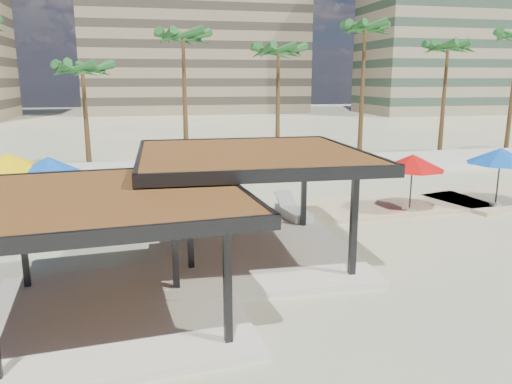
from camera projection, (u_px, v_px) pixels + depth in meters
ground at (339, 273)px, 15.39m from camera, size 200.00×200.00×0.00m
promenade at (317, 207)px, 23.10m from camera, size 44.45×7.97×0.24m
boundary_wall at (240, 167)px, 30.48m from camera, size 56.00×0.30×1.20m
building_mid at (195, 30)px, 87.29m from camera, size 38.00×16.00×30.40m
building_east at (461, 10)px, 84.67m from camera, size 32.00×15.00×36.40m
pavilion_central at (251, 194)px, 16.39m from camera, size 7.36×7.36×3.62m
pavilion_west at (112, 244)px, 12.15m from camera, size 6.91×6.91×3.25m
umbrella_b at (8, 164)px, 18.97m from camera, size 4.20×4.20×2.95m
umbrella_c at (413, 162)px, 21.61m from camera, size 3.41×3.41×2.51m
umbrella_d at (501, 156)px, 22.52m from camera, size 3.47×3.47×2.66m
umbrella_f at (49, 167)px, 19.16m from camera, size 3.23×3.23×2.77m
lounger_a at (125, 223)px, 19.46m from camera, size 0.96×2.33×0.86m
lounger_b at (293, 212)px, 20.93m from camera, size 1.07×2.47×0.91m
palm_c at (82, 72)px, 29.29m from camera, size 3.00×3.00×7.30m
palm_d at (183, 42)px, 30.93m from camera, size 3.00×3.00×9.28m
palm_e at (278, 55)px, 31.91m from camera, size 3.00×3.00×8.48m
palm_f at (365, 34)px, 33.07m from camera, size 3.00×3.00×10.02m
palm_g at (448, 51)px, 34.22m from camera, size 3.00×3.00×8.86m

